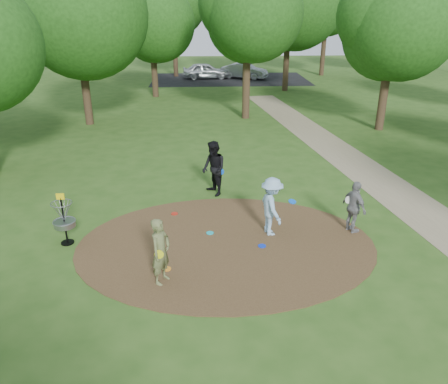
{
  "coord_description": "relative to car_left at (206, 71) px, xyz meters",
  "views": [
    {
      "loc": [
        -0.61,
        -10.74,
        6.22
      ],
      "look_at": [
        0.0,
        1.2,
        1.1
      ],
      "focal_mm": 35.0,
      "sensor_mm": 36.0,
      "label": 1
    }
  ],
  "objects": [
    {
      "name": "footpath",
      "position": [
        6.7,
        -28.32,
        -0.71
      ],
      "size": [
        7.55,
        39.89,
        0.01
      ],
      "primitive_type": "cube",
      "rotation": [
        0.0,
        0.0,
        0.14
      ],
      "color": "#8C7A5B",
      "rests_on": "ground"
    },
    {
      "name": "disc_ground_cyan",
      "position": [
        -0.25,
        -29.68,
        -0.69
      ],
      "size": [
        0.22,
        0.22,
        0.02
      ],
      "primitive_type": "cylinder",
      "color": "#17B6BF",
      "rests_on": "dirt_clearing"
    },
    {
      "name": "player_walking_with_disc",
      "position": [
        -0.04,
        -26.74,
        0.26
      ],
      "size": [
        1.06,
        1.16,
        1.94
      ],
      "color": "black",
      "rests_on": "ground"
    },
    {
      "name": "car_left",
      "position": [
        0.0,
        0.0,
        0.0
      ],
      "size": [
        4.32,
        2.03,
        1.43
      ],
      "primitive_type": "imported",
      "rotation": [
        0.0,
        0.0,
        1.65
      ],
      "color": "#B3B9BC",
      "rests_on": "ground"
    },
    {
      "name": "player_observer_with_disc",
      "position": [
        -1.45,
        -32.04,
        0.13
      ],
      "size": [
        0.65,
        0.74,
        1.7
      ],
      "color": "#626A3D",
      "rests_on": "ground"
    },
    {
      "name": "tree_ring",
      "position": [
        1.52,
        -19.62,
        4.6
      ],
      "size": [
        37.3,
        46.0,
        9.84
      ],
      "color": "#332316",
      "rests_on": "ground"
    },
    {
      "name": "player_waiting_with_disc",
      "position": [
        3.98,
        -29.75,
        0.08
      ],
      "size": [
        0.71,
        1.01,
        1.6
      ],
      "color": "gray",
      "rests_on": "ground"
    },
    {
      "name": "car_right",
      "position": [
        3.54,
        -0.12,
        -0.02
      ],
      "size": [
        4.43,
        3.15,
        1.39
      ],
      "primitive_type": "imported",
      "rotation": [
        0.0,
        0.0,
        1.12
      ],
      "color": "#94989B",
      "rests_on": "ground"
    },
    {
      "name": "player_throwing_with_disc",
      "position": [
        1.54,
        -29.75,
        0.16
      ],
      "size": [
        1.19,
        1.26,
        1.76
      ],
      "color": "#94BEDD",
      "rests_on": "ground"
    },
    {
      "name": "disc_ground_orange",
      "position": [
        -1.39,
        -31.53,
        -0.69
      ],
      "size": [
        0.22,
        0.22,
        0.02
      ],
      "primitive_type": "cylinder",
      "color": "orange",
      "rests_on": "dirt_clearing"
    },
    {
      "name": "ground",
      "position": [
        0.2,
        -30.32,
        -0.72
      ],
      "size": [
        100.0,
        100.0,
        0.0
      ],
      "primitive_type": "plane",
      "color": "#2D5119",
      "rests_on": "ground"
    },
    {
      "name": "disc_ground_red",
      "position": [
        -1.36,
        -28.32,
        -0.69
      ],
      "size": [
        0.22,
        0.22,
        0.02
      ],
      "primitive_type": "cylinder",
      "color": "red",
      "rests_on": "dirt_clearing"
    },
    {
      "name": "parking_lot",
      "position": [
        2.2,
        -0.32,
        -0.71
      ],
      "size": [
        14.0,
        8.0,
        0.01
      ],
      "primitive_type": "cube",
      "color": "black",
      "rests_on": "ground"
    },
    {
      "name": "disc_golf_basket",
      "position": [
        -4.3,
        -30.02,
        0.16
      ],
      "size": [
        0.63,
        0.63,
        1.54
      ],
      "color": "black",
      "rests_on": "ground"
    },
    {
      "name": "dirt_clearing",
      "position": [
        0.2,
        -30.32,
        -0.71
      ],
      "size": [
        8.4,
        8.4,
        0.02
      ],
      "primitive_type": "cylinder",
      "color": "#47301C",
      "rests_on": "ground"
    },
    {
      "name": "disc_ground_blue",
      "position": [
        1.19,
        -30.51,
        -0.69
      ],
      "size": [
        0.22,
        0.22,
        0.02
      ],
      "primitive_type": "cylinder",
      "color": "#0D31E2",
      "rests_on": "dirt_clearing"
    }
  ]
}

